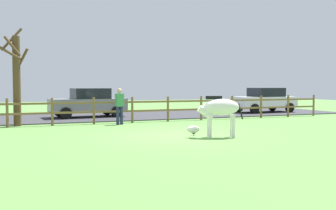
{
  "coord_description": "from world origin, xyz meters",
  "views": [
    {
      "loc": [
        -4.99,
        -12.17,
        1.77
      ],
      "look_at": [
        0.13,
        0.82,
        1.04
      ],
      "focal_mm": 40.11,
      "sensor_mm": 36.0,
      "label": 1
    }
  ],
  "objects_px": {
    "crow_on_grass": "(194,132)",
    "parked_car_white": "(265,100)",
    "bare_tree": "(16,77)",
    "visitor_near_fence": "(120,104)",
    "parked_car_grey": "(88,102)",
    "zebra": "(219,110)"
  },
  "relations": [
    {
      "from": "crow_on_grass",
      "to": "parked_car_grey",
      "type": "xyz_separation_m",
      "value": [
        -2.25,
        8.63,
        0.72
      ]
    },
    {
      "from": "visitor_near_fence",
      "to": "zebra",
      "type": "bearing_deg",
      "value": -68.45
    },
    {
      "from": "parked_car_white",
      "to": "visitor_near_fence",
      "type": "bearing_deg",
      "value": -160.96
    },
    {
      "from": "visitor_near_fence",
      "to": "parked_car_grey",
      "type": "bearing_deg",
      "value": 100.07
    },
    {
      "from": "bare_tree",
      "to": "parked_car_grey",
      "type": "relative_size",
      "value": 1.05
    },
    {
      "from": "crow_on_grass",
      "to": "zebra",
      "type": "bearing_deg",
      "value": -51.87
    },
    {
      "from": "bare_tree",
      "to": "visitor_near_fence",
      "type": "height_order",
      "value": "bare_tree"
    },
    {
      "from": "crow_on_grass",
      "to": "parked_car_white",
      "type": "distance_m",
      "value": 12.11
    },
    {
      "from": "bare_tree",
      "to": "visitor_near_fence",
      "type": "relative_size",
      "value": 2.64
    },
    {
      "from": "bare_tree",
      "to": "crow_on_grass",
      "type": "xyz_separation_m",
      "value": [
        5.83,
        -5.64,
        -1.99
      ]
    },
    {
      "from": "parked_car_white",
      "to": "visitor_near_fence",
      "type": "xyz_separation_m",
      "value": [
        -10.42,
        -3.6,
        0.06
      ]
    },
    {
      "from": "crow_on_grass",
      "to": "visitor_near_fence",
      "type": "relative_size",
      "value": 0.13
    },
    {
      "from": "parked_car_grey",
      "to": "visitor_near_fence",
      "type": "height_order",
      "value": "visitor_near_fence"
    },
    {
      "from": "bare_tree",
      "to": "parked_car_grey",
      "type": "xyz_separation_m",
      "value": [
        3.58,
        3.0,
        -1.28
      ]
    },
    {
      "from": "crow_on_grass",
      "to": "visitor_near_fence",
      "type": "bearing_deg",
      "value": 108.41
    },
    {
      "from": "parked_car_grey",
      "to": "parked_car_white",
      "type": "height_order",
      "value": "same"
    },
    {
      "from": "parked_car_grey",
      "to": "parked_car_white",
      "type": "relative_size",
      "value": 1.02
    },
    {
      "from": "zebra",
      "to": "crow_on_grass",
      "type": "distance_m",
      "value": 1.22
    },
    {
      "from": "parked_car_white",
      "to": "parked_car_grey",
      "type": "bearing_deg",
      "value": 177.69
    },
    {
      "from": "parked_car_grey",
      "to": "crow_on_grass",
      "type": "bearing_deg",
      "value": -75.42
    },
    {
      "from": "crow_on_grass",
      "to": "parked_car_grey",
      "type": "distance_m",
      "value": 8.95
    },
    {
      "from": "bare_tree",
      "to": "parked_car_white",
      "type": "xyz_separation_m",
      "value": [
        14.72,
        2.55,
        -1.28
      ]
    }
  ]
}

